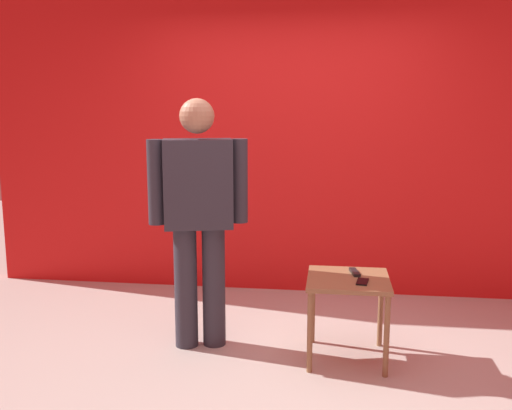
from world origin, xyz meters
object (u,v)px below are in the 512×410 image
standing_person (199,211)px  side_table (348,290)px  cell_phone (362,282)px  tv_remote (355,272)px

standing_person → side_table: size_ratio=3.07×
standing_person → cell_phone: 1.20m
cell_phone → side_table: bearing=142.2°
standing_person → cell_phone: (1.11, -0.18, -0.40)m
standing_person → cell_phone: bearing=-9.2°
side_table → tv_remote: 0.14m
cell_phone → tv_remote: size_ratio=0.85×
standing_person → cell_phone: size_ratio=12.05×
standing_person → tv_remote: standing_person is taller
standing_person → tv_remote: (1.07, 0.01, -0.40)m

